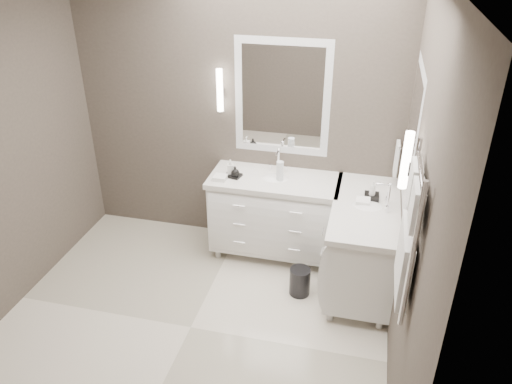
% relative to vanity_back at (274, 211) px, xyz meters
% --- Properties ---
extents(floor, '(3.20, 3.00, 0.01)m').
position_rel_vanity_back_xyz_m(floor, '(-0.45, -1.23, -0.49)').
color(floor, silver).
rests_on(floor, ground).
extents(wall_back, '(3.20, 0.01, 2.70)m').
position_rel_vanity_back_xyz_m(wall_back, '(-0.45, 0.28, 0.86)').
color(wall_back, '#49413B').
rests_on(wall_back, floor).
extents(wall_front, '(3.20, 0.01, 2.70)m').
position_rel_vanity_back_xyz_m(wall_front, '(-0.45, -2.73, 0.86)').
color(wall_front, '#49413B').
rests_on(wall_front, floor).
extents(wall_right, '(0.01, 3.00, 2.70)m').
position_rel_vanity_back_xyz_m(wall_right, '(1.15, -1.23, 0.86)').
color(wall_right, '#49413B').
rests_on(wall_right, floor).
extents(vanity_back, '(1.24, 0.59, 0.97)m').
position_rel_vanity_back_xyz_m(vanity_back, '(0.00, 0.00, 0.00)').
color(vanity_back, white).
rests_on(vanity_back, floor).
extents(vanity_right, '(0.59, 1.24, 0.97)m').
position_rel_vanity_back_xyz_m(vanity_right, '(0.88, -0.33, 0.00)').
color(vanity_right, white).
rests_on(vanity_right, floor).
extents(mirror_back, '(0.90, 0.02, 1.10)m').
position_rel_vanity_back_xyz_m(mirror_back, '(-0.00, 0.26, 1.06)').
color(mirror_back, white).
rests_on(mirror_back, wall_back).
extents(mirror_right, '(0.02, 0.90, 1.10)m').
position_rel_vanity_back_xyz_m(mirror_right, '(1.14, -0.43, 1.06)').
color(mirror_right, white).
rests_on(mirror_right, wall_right).
extents(sconce_back, '(0.06, 0.06, 0.40)m').
position_rel_vanity_back_xyz_m(sconce_back, '(-0.58, 0.20, 1.11)').
color(sconce_back, white).
rests_on(sconce_back, wall_back).
extents(sconce_right, '(0.06, 0.06, 0.40)m').
position_rel_vanity_back_xyz_m(sconce_right, '(1.08, -1.01, 1.11)').
color(sconce_right, white).
rests_on(sconce_right, wall_right).
extents(towel_bar_corner, '(0.03, 0.22, 0.30)m').
position_rel_vanity_back_xyz_m(towel_bar_corner, '(1.09, 0.13, 0.63)').
color(towel_bar_corner, white).
rests_on(towel_bar_corner, wall_right).
extents(towel_ladder, '(0.06, 0.58, 0.90)m').
position_rel_vanity_back_xyz_m(towel_ladder, '(1.10, -1.63, 0.91)').
color(towel_ladder, white).
rests_on(towel_ladder, wall_right).
extents(waste_bin, '(0.23, 0.23, 0.26)m').
position_rel_vanity_back_xyz_m(waste_bin, '(0.36, -0.58, -0.35)').
color(waste_bin, black).
rests_on(waste_bin, floor).
extents(amenity_tray_back, '(0.17, 0.14, 0.02)m').
position_rel_vanity_back_xyz_m(amenity_tray_back, '(-0.39, -0.06, 0.38)').
color(amenity_tray_back, black).
rests_on(amenity_tray_back, vanity_back).
extents(amenity_tray_right, '(0.13, 0.17, 0.03)m').
position_rel_vanity_back_xyz_m(amenity_tray_right, '(0.90, -0.18, 0.38)').
color(amenity_tray_right, black).
rests_on(amenity_tray_right, vanity_right).
extents(water_bottle, '(0.08, 0.08, 0.19)m').
position_rel_vanity_back_xyz_m(water_bottle, '(0.05, -0.04, 0.46)').
color(water_bottle, silver).
rests_on(water_bottle, vanity_back).
extents(soap_bottle_a, '(0.08, 0.08, 0.14)m').
position_rel_vanity_back_xyz_m(soap_bottle_a, '(-0.42, -0.04, 0.46)').
color(soap_bottle_a, white).
rests_on(soap_bottle_a, amenity_tray_back).
extents(soap_bottle_b, '(0.10, 0.10, 0.10)m').
position_rel_vanity_back_xyz_m(soap_bottle_b, '(-0.36, -0.09, 0.44)').
color(soap_bottle_b, black).
rests_on(soap_bottle_b, amenity_tray_back).
extents(soap_bottle_c, '(0.07, 0.07, 0.14)m').
position_rel_vanity_back_xyz_m(soap_bottle_c, '(0.90, -0.18, 0.46)').
color(soap_bottle_c, white).
rests_on(soap_bottle_c, amenity_tray_right).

